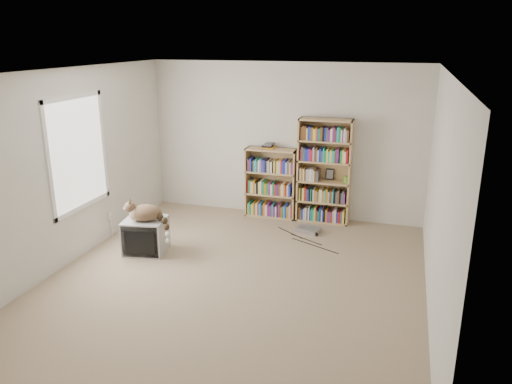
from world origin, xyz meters
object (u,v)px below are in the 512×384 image
(crt_tv, at_px, (146,235))
(bookcase_tall, at_px, (324,173))
(cat, at_px, (149,216))
(dvd_player, at_px, (309,230))
(bookcase_short, at_px, (271,185))

(crt_tv, xyz_separation_m, bookcase_tall, (2.15, 1.92, 0.56))
(cat, bearing_deg, dvd_player, 11.69)
(crt_tv, distance_m, cat, 0.34)
(cat, relative_size, bookcase_tall, 0.42)
(crt_tv, bearing_deg, dvd_player, 24.10)
(cat, xyz_separation_m, bookcase_short, (1.18, 1.98, -0.04))
(crt_tv, xyz_separation_m, cat, (0.10, -0.06, 0.32))
(crt_tv, height_order, bookcase_tall, bookcase_tall)
(cat, xyz_separation_m, bookcase_tall, (2.04, 1.98, 0.24))
(bookcase_tall, relative_size, dvd_player, 5.11)
(bookcase_tall, xyz_separation_m, dvd_player, (-0.11, -0.57, -0.76))
(crt_tv, relative_size, bookcase_tall, 0.37)
(dvd_player, bearing_deg, bookcase_tall, 96.47)
(crt_tv, relative_size, dvd_player, 1.91)
(bookcase_tall, distance_m, bookcase_short, 0.91)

